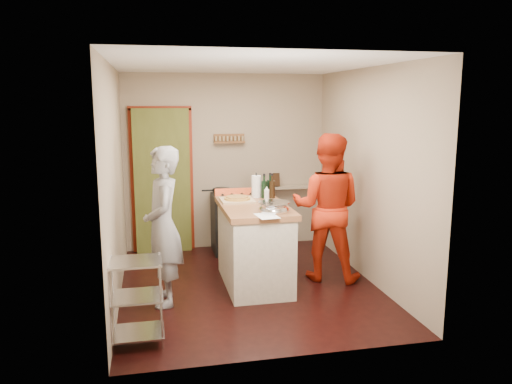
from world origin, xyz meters
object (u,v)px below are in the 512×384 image
at_px(island, 254,243).
at_px(person_stripe, 163,227).
at_px(stove, 233,222).
at_px(wire_shelving, 136,298).
at_px(person_red, 327,207).

distance_m(island, person_stripe, 1.19).
bearing_deg(person_stripe, stove, 145.94).
relative_size(wire_shelving, island, 0.57).
xyz_separation_m(stove, island, (0.03, -1.39, 0.07)).
relative_size(stove, person_stripe, 0.58).
height_order(person_stripe, person_red, person_red).
bearing_deg(person_red, person_stripe, 37.44).
relative_size(wire_shelving, person_stripe, 0.46).
distance_m(stove, island, 1.39).
relative_size(island, person_red, 0.77).
height_order(wire_shelving, person_stripe, person_stripe).
height_order(island, person_stripe, person_stripe).
height_order(wire_shelving, person_red, person_red).
relative_size(wire_shelving, person_red, 0.44).
relative_size(stove, wire_shelving, 1.26).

